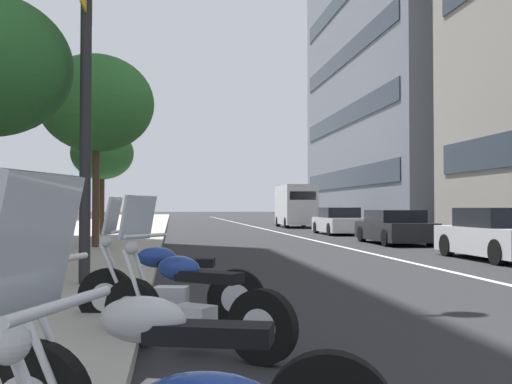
{
  "coord_description": "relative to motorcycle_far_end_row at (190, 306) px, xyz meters",
  "views": [
    {
      "loc": [
        -1.64,
        5.9,
        1.36
      ],
      "look_at": [
        11.21,
        4.1,
        1.7
      ],
      "focal_mm": 42.44,
      "sensor_mm": 36.0,
      "label": 1
    }
  ],
  "objects": [
    {
      "name": "delivery_van_ahead",
      "position": [
        35.41,
        -8.37,
        1.1
      ],
      "size": [
        5.48,
        2.25,
        2.9
      ],
      "rotation": [
        0.0,
        0.0,
        -0.02
      ],
      "color": "silver",
      "rests_on": "ground"
    },
    {
      "name": "street_tree_near_plaza_corner",
      "position": [
        13.61,
        2.51,
        4.17
      ],
      "size": [
        3.58,
        3.58,
        6.0
      ],
      "color": "#473323",
      "rests_on": "sidewalk_right_plaza"
    },
    {
      "name": "car_following_behind",
      "position": [
        16.17,
        -8.17,
        0.17
      ],
      "size": [
        4.62,
        1.94,
        1.28
      ],
      "rotation": [
        0.0,
        0.0,
        -0.03
      ],
      "color": "black",
      "rests_on": "ground"
    },
    {
      "name": "motorcycle_nearest_camera",
      "position": [
        1.36,
        0.21,
        0.0
      ],
      "size": [
        0.71,
        2.15,
        1.49
      ],
      "rotation": [
        0.0,
        0.0,
        1.36
      ],
      "color": "black",
      "rests_on": "ground"
    },
    {
      "name": "car_far_down_avenue",
      "position": [
        24.23,
        -8.29,
        0.2
      ],
      "size": [
        4.4,
        1.87,
        1.37
      ],
      "rotation": [
        0.0,
        0.0,
        -0.01
      ],
      "color": "silver",
      "rests_on": "ground"
    },
    {
      "name": "car_mid_block_traffic",
      "position": [
        9.03,
        -8.32,
        0.19
      ],
      "size": [
        4.14,
        1.87,
        1.36
      ],
      "rotation": [
        0.0,
        0.0,
        -0.01
      ],
      "color": "silver",
      "rests_on": "ground"
    },
    {
      "name": "lane_centre_stripe",
      "position": [
        30.94,
        -5.72,
        -0.44
      ],
      "size": [
        110.0,
        0.16,
        0.01
      ],
      "primitive_type": "cube",
      "color": "silver",
      "rests_on": "ground"
    },
    {
      "name": "motorcycle_far_end_row",
      "position": [
        0.0,
        0.0,
        0.0
      ],
      "size": [
        1.42,
        1.75,
        1.49
      ],
      "rotation": [
        0.0,
        0.0,
        0.9
      ],
      "color": "black",
      "rests_on": "ground"
    },
    {
      "name": "sidewalk_right_plaza",
      "position": [
        25.94,
        4.66,
        -0.37
      ],
      "size": [
        160.0,
        8.35,
        0.15
      ],
      "primitive_type": "cube",
      "color": "#A39E93",
      "rests_on": "ground"
    },
    {
      "name": "street_tree_mid_sidewalk",
      "position": [
        21.91,
        3.24,
        3.34
      ],
      "size": [
        2.77,
        2.77,
        4.83
      ],
      "color": "#473323",
      "rests_on": "sidewalk_right_plaza"
    }
  ]
}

